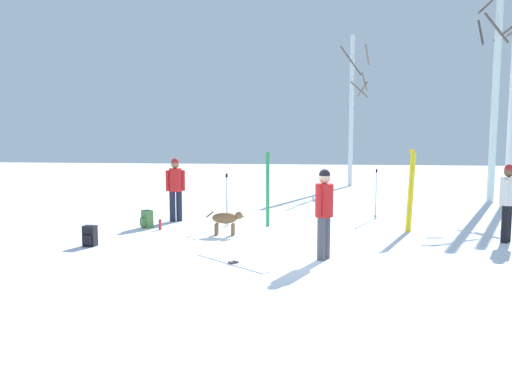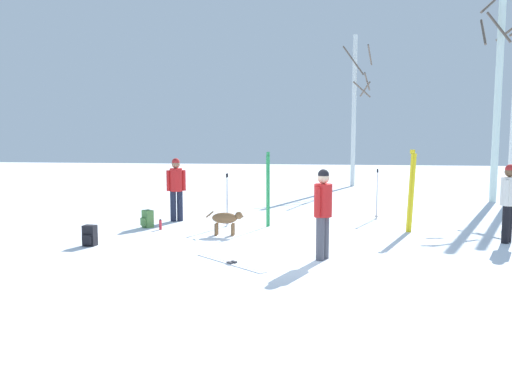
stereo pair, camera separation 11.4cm
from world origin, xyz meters
name	(u,v)px [view 2 (the right image)]	position (x,y,z in m)	size (l,w,h in m)	color
ground_plane	(278,255)	(0.00, 0.00, 0.00)	(60.00, 60.00, 0.00)	white
person_0	(509,198)	(4.86, 1.82, 0.98)	(0.34, 0.45, 1.72)	black
person_1	(176,185)	(-3.08, 3.63, 0.98)	(0.49, 0.34, 1.72)	#1E2338
person_2	(323,208)	(0.86, -0.21, 0.98)	(0.34, 0.47, 1.72)	#4C4C56
dog	(226,219)	(-1.37, 1.84, 0.39)	(0.90, 0.23, 0.57)	brown
ski_pair_planted_0	(411,191)	(2.97, 2.77, 0.99)	(0.19, 0.10, 2.00)	yellow
ski_pair_planted_1	(268,190)	(-0.52, 3.10, 0.95)	(0.09, 0.13, 1.91)	green
ski_pair_lying_0	(230,263)	(-0.82, -0.74, 0.01)	(1.50, 1.34, 0.05)	white
ski_poles_0	(227,198)	(-1.57, 3.04, 0.73)	(0.07, 0.20, 1.36)	#B2B2BC
ski_poles_1	(377,192)	(2.37, 4.70, 0.75)	(0.07, 0.20, 1.40)	#B2B2BC
backpack_0	(147,219)	(-3.55, 2.62, 0.21)	(0.34, 0.35, 0.44)	#4C7F3F
backpack_1	(90,236)	(-4.04, 0.36, 0.21)	(0.28, 0.30, 0.44)	black
water_bottle_0	(160,225)	(-3.12, 2.34, 0.12)	(0.07, 0.07, 0.26)	red
birch_tree_0	(355,107)	(2.26, 13.80, 3.53)	(1.38, 1.46, 6.71)	silver
birch_tree_1	(497,96)	(6.73, 8.84, 3.66)	(0.93, 1.30, 7.01)	silver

